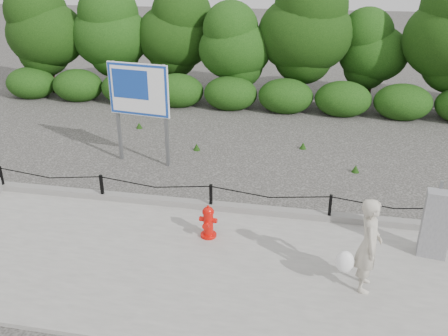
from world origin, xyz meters
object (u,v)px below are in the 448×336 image
at_px(utility_cabinet, 436,224).
at_px(pedestrian, 367,246).
at_px(fire_hydrant, 208,222).
at_px(advertising_sign, 139,94).

bearing_deg(utility_cabinet, pedestrian, -129.07).
bearing_deg(fire_hydrant, utility_cabinet, 7.06).
distance_m(fire_hydrant, utility_cabinet, 4.16).
height_order(fire_hydrant, advertising_sign, advertising_sign).
bearing_deg(advertising_sign, pedestrian, -30.87).
bearing_deg(advertising_sign, utility_cabinet, -17.21).
bearing_deg(pedestrian, advertising_sign, 53.69).
relative_size(fire_hydrant, pedestrian, 0.41).
relative_size(fire_hydrant, advertising_sign, 0.25).
distance_m(utility_cabinet, advertising_sign, 7.53).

